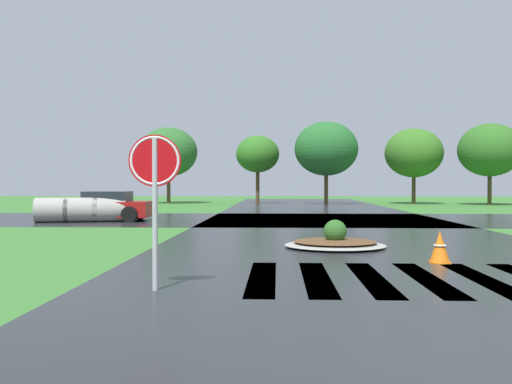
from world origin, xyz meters
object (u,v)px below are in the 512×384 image
at_px(car_silver_hatch, 103,207).
at_px(drainage_pipe_stack, 81,210).
at_px(median_island, 335,242).
at_px(traffic_cone, 440,247).
at_px(stop_sign, 155,175).

distance_m(car_silver_hatch, drainage_pipe_stack, 1.02).
bearing_deg(median_island, drainage_pipe_stack, 137.81).
xyz_separation_m(car_silver_hatch, drainage_pipe_stack, (-0.66, -0.78, -0.09)).
bearing_deg(traffic_cone, median_island, 125.22).
xyz_separation_m(stop_sign, drainage_pipe_stack, (-6.11, 13.94, -1.19)).
bearing_deg(traffic_cone, drainage_pipe_stack, 135.33).
bearing_deg(drainage_pipe_stack, stop_sign, -66.33).
xyz_separation_m(median_island, drainage_pipe_stack, (-9.30, 8.43, 0.36)).
bearing_deg(car_silver_hatch, median_island, 132.38).
bearing_deg(median_island, traffic_cone, -54.78).
xyz_separation_m(stop_sign, traffic_cone, (4.98, 2.98, -1.38)).
height_order(car_silver_hatch, traffic_cone, car_silver_hatch).
height_order(drainage_pipe_stack, traffic_cone, drainage_pipe_stack).
bearing_deg(drainage_pipe_stack, traffic_cone, -44.67).
relative_size(stop_sign, traffic_cone, 3.60).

